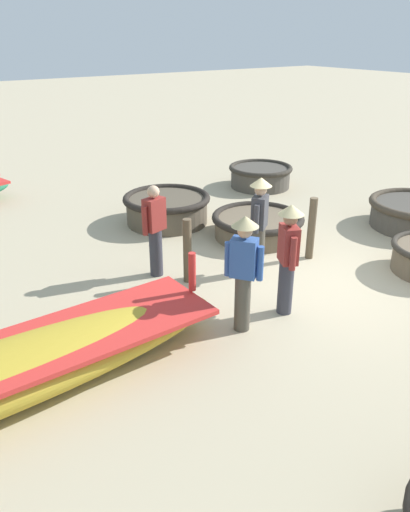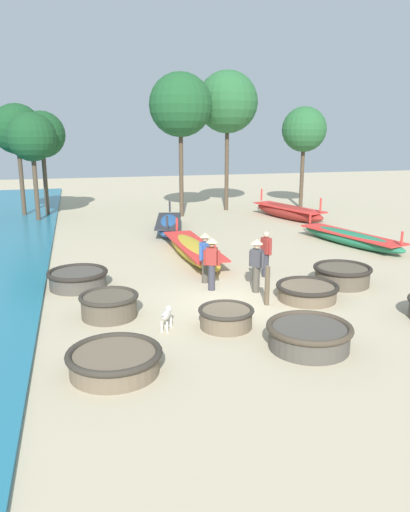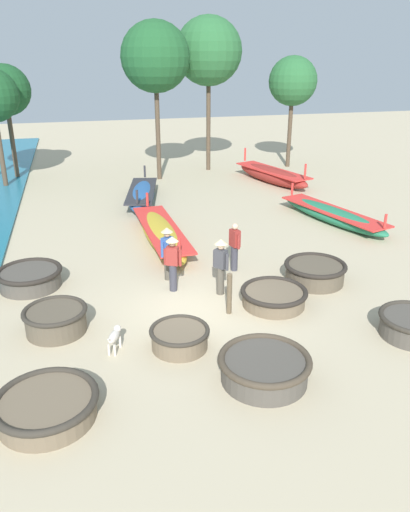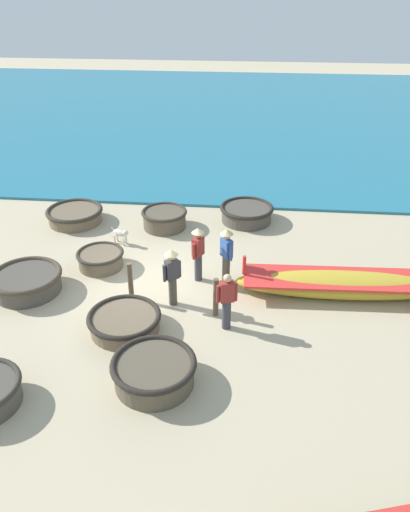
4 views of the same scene
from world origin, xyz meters
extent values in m
plane|color=#BCAD8C|center=(0.00, 0.00, 0.00)|extent=(80.00, 80.00, 0.00)
cylinder|color=brown|center=(2.05, -0.39, 0.21)|extent=(1.70, 1.70, 0.41)
torus|color=#28231E|center=(2.05, -0.39, 0.41)|extent=(1.84, 1.84, 0.14)
cylinder|color=#4C473F|center=(4.74, -2.73, 0.25)|extent=(1.54, 1.54, 0.51)
torus|color=#332D26|center=(4.74, -2.73, 0.51)|extent=(1.67, 1.67, 0.12)
cylinder|color=brown|center=(3.80, 0.68, 0.27)|extent=(1.73, 1.73, 0.55)
torus|color=#28231E|center=(3.80, 0.68, 0.55)|extent=(1.87, 1.87, 0.14)
cylinder|color=red|center=(0.02, 2.50, 0.84)|extent=(0.10, 0.10, 0.55)
cylinder|color=#383842|center=(-0.44, 1.19, 0.41)|extent=(0.22, 0.22, 0.82)
cube|color=maroon|center=(-0.44, 1.19, 1.09)|extent=(0.40, 0.35, 0.54)
sphere|color=#A37556|center=(-0.44, 1.19, 1.47)|extent=(0.20, 0.20, 0.20)
cylinder|color=maroon|center=(-0.24, 1.09, 1.04)|extent=(0.09, 0.09, 0.48)
cylinder|color=maroon|center=(-0.63, 1.29, 1.04)|extent=(0.09, 0.09, 0.48)
cone|color=#D1BC84|center=(-0.44, 1.19, 1.60)|extent=(0.36, 0.36, 0.14)
cylinder|color=#4C473D|center=(0.83, 0.64, 0.41)|extent=(0.22, 0.22, 0.82)
cube|color=#3D3D42|center=(0.83, 0.64, 1.09)|extent=(0.38, 0.40, 0.54)
sphere|color=#DBB28E|center=(0.83, 0.64, 1.47)|extent=(0.20, 0.20, 0.20)
cylinder|color=#3D3D42|center=(0.96, 0.47, 1.04)|extent=(0.09, 0.09, 0.48)
cylinder|color=#3D3D42|center=(0.70, 0.82, 1.04)|extent=(0.09, 0.09, 0.48)
cone|color=#D1BC84|center=(0.83, 0.64, 1.60)|extent=(0.36, 0.36, 0.14)
cylinder|color=#4C473D|center=(-0.44, 1.99, 0.41)|extent=(0.22, 0.22, 0.82)
cube|color=#33569E|center=(-0.44, 1.99, 1.09)|extent=(0.40, 0.38, 0.54)
sphere|color=tan|center=(-0.44, 1.99, 1.47)|extent=(0.20, 0.20, 0.20)
cylinder|color=#33569E|center=(-0.26, 2.12, 1.04)|extent=(0.09, 0.09, 0.48)
cylinder|color=#33569E|center=(-0.62, 1.86, 1.04)|extent=(0.09, 0.09, 0.48)
cone|color=#D1BC84|center=(-0.44, 1.99, 1.60)|extent=(0.36, 0.36, 0.14)
cylinder|color=#383842|center=(1.72, 2.12, 0.41)|extent=(0.22, 0.22, 0.82)
cube|color=maroon|center=(1.72, 2.12, 1.09)|extent=(0.31, 0.39, 0.54)
sphere|color=#DBB28E|center=(1.72, 2.12, 1.47)|extent=(0.20, 0.20, 0.20)
cylinder|color=maroon|center=(1.65, 2.34, 1.04)|extent=(0.09, 0.09, 0.48)
cylinder|color=maroon|center=(1.78, 1.91, 1.04)|extent=(0.09, 0.09, 0.48)
cylinder|color=brown|center=(0.74, -0.52, 0.57)|extent=(0.14, 0.14, 1.14)
cylinder|color=brown|center=(1.21, 1.82, 0.55)|extent=(0.14, 0.14, 1.10)
camera|label=1|loc=(-5.04, 5.78, 3.81)|focal=35.00mm
camera|label=2|loc=(-4.37, -13.15, 4.90)|focal=35.00mm
camera|label=3|loc=(-2.82, -11.70, 6.50)|focal=35.00mm
camera|label=4|loc=(11.71, 2.54, 7.85)|focal=35.00mm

